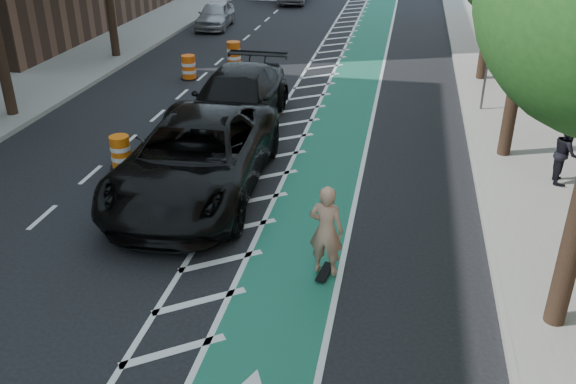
% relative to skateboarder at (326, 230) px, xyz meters
% --- Properties ---
extents(ground, '(120.00, 120.00, 0.00)m').
position_rel_skateboarder_xyz_m(ground, '(-3.70, -1.32, -1.05)').
color(ground, black).
rests_on(ground, ground).
extents(bike_lane, '(2.00, 90.00, 0.01)m').
position_rel_skateboarder_xyz_m(bike_lane, '(-0.70, 8.68, -1.04)').
color(bike_lane, '#1C6350').
rests_on(bike_lane, ground).
extents(buffer_strip, '(1.40, 90.00, 0.01)m').
position_rel_skateboarder_xyz_m(buffer_strip, '(-2.20, 8.68, -1.04)').
color(buffer_strip, silver).
rests_on(buffer_strip, ground).
extents(sidewalk_right, '(5.00, 90.00, 0.15)m').
position_rel_skateboarder_xyz_m(sidewalk_right, '(5.80, 8.68, -0.97)').
color(sidewalk_right, gray).
rests_on(sidewalk_right, ground).
extents(curb_right, '(0.12, 90.00, 0.16)m').
position_rel_skateboarder_xyz_m(curb_right, '(3.35, 8.68, -0.97)').
color(curb_right, gray).
rests_on(curb_right, ground).
extents(curb_left, '(0.12, 90.00, 0.16)m').
position_rel_skateboarder_xyz_m(curb_left, '(-10.75, 8.68, -0.97)').
color(curb_left, gray).
rests_on(curb_left, ground).
extents(sign_post, '(0.35, 0.08, 2.47)m').
position_rel_skateboarder_xyz_m(sign_post, '(3.90, 10.68, 0.30)').
color(sign_post, '#4C4C4C').
rests_on(sign_post, ground).
extents(skateboard, '(0.31, 0.73, 0.09)m').
position_rel_skateboarder_xyz_m(skateboard, '(0.00, 0.00, -0.97)').
color(skateboard, black).
rests_on(skateboard, ground).
extents(skateboarder, '(0.76, 0.56, 1.91)m').
position_rel_skateboarder_xyz_m(skateboarder, '(0.00, 0.00, 0.00)').
color(skateboarder, tan).
rests_on(skateboarder, skateboard).
extents(suv_near, '(3.45, 7.06, 1.93)m').
position_rel_skateboarder_xyz_m(suv_near, '(-3.70, 3.10, -0.08)').
color(suv_near, black).
rests_on(suv_near, ground).
extents(suv_far, '(2.57, 6.21, 1.80)m').
position_rel_skateboarder_xyz_m(suv_far, '(-3.96, 7.83, -0.15)').
color(suv_far, black).
rests_on(suv_far, ground).
extents(car_silver, '(1.91, 4.13, 1.37)m').
position_rel_skateboarder_xyz_m(car_silver, '(-9.16, 22.33, -0.36)').
color(car_silver, '#ABABB0').
rests_on(car_silver, ground).
extents(pedestrian, '(0.65, 0.81, 1.59)m').
position_rel_skateboarder_xyz_m(pedestrian, '(5.43, 5.18, -0.10)').
color(pedestrian, black).
rests_on(pedestrian, sidewalk_right).
extents(barrel_a, '(0.68, 0.68, 0.93)m').
position_rel_skateboarder_xyz_m(barrel_a, '(-6.25, 4.10, -0.61)').
color(barrel_a, orange).
rests_on(barrel_a, ground).
extents(barrel_b, '(0.70, 0.70, 0.96)m').
position_rel_skateboarder_xyz_m(barrel_b, '(-7.30, 12.68, -0.60)').
color(barrel_b, '#FF5D0D').
rests_on(barrel_b, ground).
extents(barrel_c, '(0.74, 0.74, 1.01)m').
position_rel_skateboarder_xyz_m(barrel_c, '(-6.10, 15.10, -0.57)').
color(barrel_c, '#DA540B').
rests_on(barrel_c, ground).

